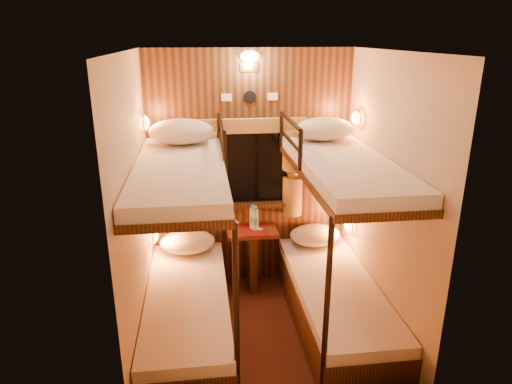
{
  "coord_description": "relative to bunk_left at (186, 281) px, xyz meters",
  "views": [
    {
      "loc": [
        -0.49,
        -3.35,
        2.51
      ],
      "look_at": [
        -0.05,
        0.15,
        1.29
      ],
      "focal_mm": 32.0,
      "sensor_mm": 36.0,
      "label": 1
    }
  ],
  "objects": [
    {
      "name": "floor",
      "position": [
        0.65,
        -0.07,
        -0.56
      ],
      "size": [
        2.1,
        2.1,
        0.0
      ],
      "primitive_type": "plane",
      "color": "#38180F",
      "rests_on": "ground"
    },
    {
      "name": "ceiling",
      "position": [
        0.65,
        -0.07,
        1.84
      ],
      "size": [
        2.1,
        2.1,
        0.0
      ],
      "primitive_type": "plane",
      "rotation": [
        3.14,
        0.0,
        0.0
      ],
      "color": "silver",
      "rests_on": "wall_back"
    },
    {
      "name": "wall_back",
      "position": [
        0.65,
        0.98,
        0.64
      ],
      "size": [
        2.4,
        0.0,
        2.4
      ],
      "primitive_type": "plane",
      "rotation": [
        1.57,
        0.0,
        0.0
      ],
      "color": "#C6B293",
      "rests_on": "floor"
    },
    {
      "name": "wall_front",
      "position": [
        0.65,
        -1.12,
        0.64
      ],
      "size": [
        2.4,
        0.0,
        2.4
      ],
      "primitive_type": "plane",
      "rotation": [
        -1.57,
        0.0,
        0.0
      ],
      "color": "#C6B293",
      "rests_on": "floor"
    },
    {
      "name": "wall_left",
      "position": [
        -0.35,
        -0.07,
        0.64
      ],
      "size": [
        0.0,
        2.4,
        2.4
      ],
      "primitive_type": "plane",
      "rotation": [
        1.57,
        0.0,
        1.57
      ],
      "color": "#C6B293",
      "rests_on": "floor"
    },
    {
      "name": "wall_right",
      "position": [
        1.65,
        -0.07,
        0.64
      ],
      "size": [
        0.0,
        2.4,
        2.4
      ],
      "primitive_type": "plane",
      "rotation": [
        1.57,
        0.0,
        -1.57
      ],
      "color": "#C6B293",
      "rests_on": "floor"
    },
    {
      "name": "back_panel",
      "position": [
        0.65,
        0.97,
        0.64
      ],
      "size": [
        2.0,
        0.03,
        2.4
      ],
      "primitive_type": "cube",
      "color": "black",
      "rests_on": "floor"
    },
    {
      "name": "bunk_left",
      "position": [
        0.0,
        0.0,
        0.0
      ],
      "size": [
        0.72,
        1.9,
        1.82
      ],
      "color": "black",
      "rests_on": "floor"
    },
    {
      "name": "bunk_right",
      "position": [
        1.3,
        0.0,
        0.0
      ],
      "size": [
        0.72,
        1.9,
        1.82
      ],
      "color": "black",
      "rests_on": "floor"
    },
    {
      "name": "window",
      "position": [
        0.65,
        0.94,
        0.62
      ],
      "size": [
        1.0,
        0.12,
        0.79
      ],
      "color": "black",
      "rests_on": "back_panel"
    },
    {
      "name": "curtains",
      "position": [
        0.65,
        0.9,
        0.71
      ],
      "size": [
        1.1,
        0.22,
        1.0
      ],
      "color": "olive",
      "rests_on": "back_panel"
    },
    {
      "name": "back_fixtures",
      "position": [
        0.65,
        0.93,
        1.69
      ],
      "size": [
        0.54,
        0.09,
        0.48
      ],
      "color": "black",
      "rests_on": "back_panel"
    },
    {
      "name": "reading_lamps",
      "position": [
        0.65,
        0.63,
        0.68
      ],
      "size": [
        2.0,
        0.2,
        1.25
      ],
      "color": "orange",
      "rests_on": "wall_left"
    },
    {
      "name": "table",
      "position": [
        0.65,
        0.78,
        -0.14
      ],
      "size": [
        0.5,
        0.34,
        0.66
      ],
      "color": "#5E1615",
      "rests_on": "floor"
    },
    {
      "name": "bottle_left",
      "position": [
        0.68,
        0.78,
        0.2
      ],
      "size": [
        0.07,
        0.07,
        0.25
      ],
      "rotation": [
        0.0,
        0.0,
        -0.11
      ],
      "color": "#99BFE5",
      "rests_on": "table"
    },
    {
      "name": "bottle_right",
      "position": [
        0.66,
        0.82,
        0.2
      ],
      "size": [
        0.07,
        0.07,
        0.25
      ],
      "rotation": [
        0.0,
        0.0,
        -0.25
      ],
      "color": "#99BFE5",
      "rests_on": "table"
    },
    {
      "name": "sachet_a",
      "position": [
        0.72,
        0.77,
        0.09
      ],
      "size": [
        0.09,
        0.08,
        0.01
      ],
      "primitive_type": "cube",
      "rotation": [
        0.0,
        0.0,
        -0.38
      ],
      "color": "silver",
      "rests_on": "table"
    },
    {
      "name": "sachet_b",
      "position": [
        0.68,
        0.8,
        0.09
      ],
      "size": [
        0.1,
        0.1,
        0.01
      ],
      "primitive_type": "cube",
      "rotation": [
        0.0,
        0.0,
        0.63
      ],
      "color": "silver",
      "rests_on": "table"
    },
    {
      "name": "pillow_lower_left",
      "position": [
        -0.0,
        0.75,
        0.01
      ],
      "size": [
        0.55,
        0.39,
        0.21
      ],
      "primitive_type": "ellipsoid",
      "color": "silver",
      "rests_on": "bunk_left"
    },
    {
      "name": "pillow_lower_right",
      "position": [
        1.3,
        0.76,
        0.0
      ],
      "size": [
        0.53,
        0.38,
        0.21
      ],
      "primitive_type": "ellipsoid",
      "color": "silver",
      "rests_on": "bunk_right"
    },
    {
      "name": "pillow_upper_left",
      "position": [
        -0.0,
        0.62,
        1.14
      ],
      "size": [
        0.57,
        0.41,
        0.22
      ],
      "primitive_type": "ellipsoid",
      "color": "silver",
      "rests_on": "bunk_left"
    },
    {
      "name": "pillow_upper_right",
      "position": [
        1.3,
        0.61,
        1.13
      ],
      "size": [
        0.54,
        0.38,
        0.21
      ],
      "primitive_type": "ellipsoid",
      "color": "silver",
      "rests_on": "bunk_right"
    }
  ]
}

